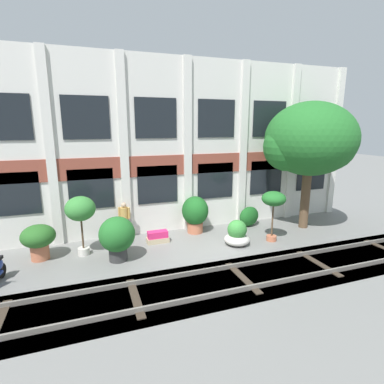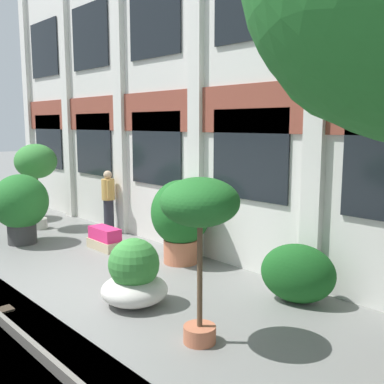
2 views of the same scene
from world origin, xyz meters
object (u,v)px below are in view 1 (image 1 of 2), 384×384
potted_plant_wide_bowl (237,234)px  potted_plant_terracotta_small (80,211)px  potted_plant_glazed_jar (117,236)px  potted_plant_low_pan (274,201)px  topiary_hedge (249,216)px  potted_plant_ribbed_drum (195,212)px  potted_plant_stone_basin (38,239)px  broadleaf_tree (310,141)px  resident_by_doorway (125,219)px  potted_plant_square_trough (158,237)px

potted_plant_wide_bowl → potted_plant_terracotta_small: bearing=169.9°
potted_plant_wide_bowl → potted_plant_glazed_jar: potted_plant_glazed_jar is taller
potted_plant_low_pan → topiary_hedge: bearing=87.7°
potted_plant_low_pan → potted_plant_ribbed_drum: bearing=143.1°
potted_plant_glazed_jar → potted_plant_stone_basin: bearing=158.8°
potted_plant_stone_basin → topiary_hedge: (9.21, 0.76, -0.33)m
broadleaf_tree → potted_plant_terracotta_small: broadleaf_tree is taller
potted_plant_wide_bowl → potted_plant_low_pan: potted_plant_low_pan is taller
potted_plant_wide_bowl → potted_plant_stone_basin: (-7.52, 1.19, 0.36)m
broadleaf_tree → potted_plant_terracotta_small: 10.36m
broadleaf_tree → resident_by_doorway: 9.07m
potted_plant_low_pan → broadleaf_tree: bearing=21.8°
potted_plant_wide_bowl → potted_plant_glazed_jar: bearing=178.4°
potted_plant_square_trough → potted_plant_stone_basin: potted_plant_stone_basin is taller
potted_plant_stone_basin → potted_plant_low_pan: bearing=-8.1°
potted_plant_glazed_jar → resident_by_doorway: size_ratio=1.01×
potted_plant_stone_basin → resident_by_doorway: (3.23, 1.02, 0.07)m
potted_plant_stone_basin → potted_plant_low_pan: potted_plant_low_pan is taller
potted_plant_ribbed_drum → potted_plant_low_pan: 3.52m
potted_plant_stone_basin → topiary_hedge: potted_plant_stone_basin is taller
potted_plant_terracotta_small → potted_plant_ribbed_drum: potted_plant_terracotta_small is taller
potted_plant_square_trough → potted_plant_stone_basin: (-4.47, -0.14, 0.57)m
potted_plant_ribbed_drum → potted_plant_glazed_jar: (-3.67, -1.82, -0.01)m
potted_plant_glazed_jar → broadleaf_tree: bearing=4.8°
potted_plant_ribbed_drum → potted_plant_wide_bowl: bearing=-59.9°
potted_plant_ribbed_drum → potted_plant_stone_basin: potted_plant_ribbed_drum is taller
broadleaf_tree → potted_plant_stone_basin: broadleaf_tree is taller
potted_plant_terracotta_small → potted_plant_square_trough: size_ratio=2.47×
potted_plant_wide_bowl → resident_by_doorway: size_ratio=0.65×
potted_plant_terracotta_small → potted_plant_glazed_jar: size_ratio=1.39×
potted_plant_wide_bowl → potted_plant_square_trough: (-3.04, 1.33, -0.21)m
potted_plant_stone_basin → resident_by_doorway: resident_by_doorway is taller
potted_plant_wide_bowl → potted_plant_stone_basin: 7.62m
broadleaf_tree → resident_by_doorway: (-8.36, 1.34, -3.25)m
potted_plant_terracotta_small → potted_plant_wide_bowl: bearing=-10.1°
potted_plant_ribbed_drum → potted_plant_stone_basin: 6.43m
potted_plant_terracotta_small → potted_plant_glazed_jar: 1.72m
broadleaf_tree → potted_plant_wide_bowl: (-4.08, -0.88, -3.68)m
potted_plant_ribbed_drum → potted_plant_square_trough: size_ratio=1.84×
potted_plant_ribbed_drum → resident_by_doorway: bearing=175.3°
potted_plant_terracotta_small → potted_plant_low_pan: bearing=-8.8°
topiary_hedge → potted_plant_low_pan: bearing=-92.3°
potted_plant_glazed_jar → resident_by_doorway: 2.14m
broadleaf_tree → topiary_hedge: 4.49m
potted_plant_glazed_jar → potted_plant_low_pan: 6.47m
potted_plant_square_trough → resident_by_doorway: (-1.24, 0.89, 0.64)m
broadleaf_tree → potted_plant_glazed_jar: broadleaf_tree is taller
topiary_hedge → potted_plant_ribbed_drum: bearing=179.9°
potted_plant_wide_bowl → potted_plant_square_trough: 3.33m
potted_plant_glazed_jar → potted_plant_wide_bowl: bearing=-1.6°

